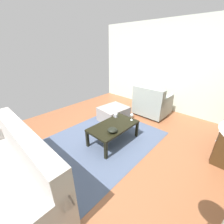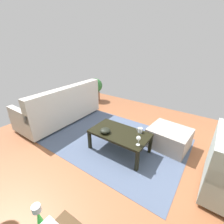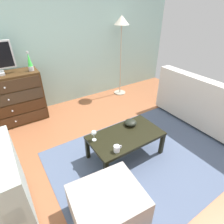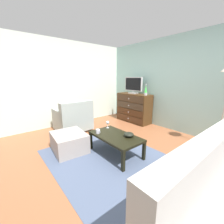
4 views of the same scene
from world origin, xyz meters
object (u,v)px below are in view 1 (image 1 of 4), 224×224
(bowl_decorative, at_px, (112,130))
(coffee_table, at_px, (114,127))
(wine_glass, at_px, (132,115))
(couch_large, at_px, (10,175))
(armchair, at_px, (152,103))
(mug, at_px, (116,116))
(ottoman, at_px, (114,114))

(bowl_decorative, bearing_deg, coffee_table, -142.58)
(wine_glass, xyz_separation_m, couch_large, (2.20, -0.32, -0.16))
(wine_glass, height_order, bowl_decorative, wine_glass)
(wine_glass, bearing_deg, armchair, -170.70)
(mug, distance_m, couch_large, 2.07)
(coffee_table, relative_size, bowl_decorative, 5.61)
(bowl_decorative, distance_m, ottoman, 1.21)
(bowl_decorative, xyz_separation_m, armchair, (-1.89, -0.22, -0.08))
(coffee_table, height_order, mug, mug)
(wine_glass, distance_m, ottoman, 0.88)
(mug, bearing_deg, armchair, 174.46)
(ottoman, bearing_deg, wine_glass, 70.70)
(coffee_table, relative_size, ottoman, 1.46)
(mug, relative_size, ottoman, 0.16)
(mug, height_order, armchair, armchair)
(mug, xyz_separation_m, ottoman, (-0.40, -0.43, -0.24))
(wine_glass, distance_m, bowl_decorative, 0.63)
(coffee_table, xyz_separation_m, ottoman, (-0.69, -0.63, -0.15))
(armchair, bearing_deg, wine_glass, 9.30)
(coffee_table, relative_size, wine_glass, 6.52)
(couch_large, distance_m, ottoman, 2.52)
(wine_glass, relative_size, armchair, 0.18)
(mug, distance_m, armchair, 1.40)
(armchair, bearing_deg, bowl_decorative, 6.62)
(couch_large, bearing_deg, wine_glass, 171.74)
(wine_glass, bearing_deg, ottoman, -109.30)
(bowl_decorative, bearing_deg, couch_large, -11.87)
(mug, height_order, couch_large, couch_large)
(wine_glass, relative_size, mug, 1.38)
(couch_large, relative_size, ottoman, 2.80)
(couch_large, bearing_deg, mug, -179.38)
(couch_large, bearing_deg, coffee_table, 174.26)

